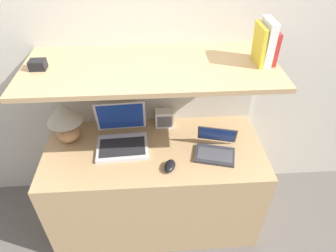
{
  "coord_description": "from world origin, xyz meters",
  "views": [
    {
      "loc": [
        -0.0,
        -1.11,
        2.04
      ],
      "look_at": [
        0.09,
        0.32,
        0.9
      ],
      "focal_mm": 32.0,
      "sensor_mm": 36.0,
      "label": 1
    }
  ],
  "objects_px": {
    "table_lamp": "(65,118)",
    "laptop_small": "(216,148)",
    "laptop_large": "(122,136)",
    "book_yellow": "(260,44)",
    "computer_mouse": "(170,166)",
    "router_box": "(165,118)",
    "book_red": "(273,47)",
    "shelf_gadget": "(38,65)",
    "book_white": "(267,42)"
  },
  "relations": [
    {
      "from": "computer_mouse",
      "to": "book_white",
      "type": "distance_m",
      "value": 0.89
    },
    {
      "from": "laptop_large",
      "to": "book_yellow",
      "type": "distance_m",
      "value": 1.0
    },
    {
      "from": "laptop_small",
      "to": "book_yellow",
      "type": "distance_m",
      "value": 0.68
    },
    {
      "from": "book_yellow",
      "to": "shelf_gadget",
      "type": "distance_m",
      "value": 1.2
    },
    {
      "from": "laptop_large",
      "to": "book_yellow",
      "type": "relative_size",
      "value": 1.6
    },
    {
      "from": "computer_mouse",
      "to": "laptop_small",
      "type": "bearing_deg",
      "value": 21.94
    },
    {
      "from": "book_white",
      "to": "router_box",
      "type": "bearing_deg",
      "value": 162.79
    },
    {
      "from": "router_box",
      "to": "shelf_gadget",
      "type": "distance_m",
      "value": 0.88
    },
    {
      "from": "book_red",
      "to": "laptop_small",
      "type": "bearing_deg",
      "value": -154.77
    },
    {
      "from": "laptop_small",
      "to": "book_yellow",
      "type": "bearing_deg",
      "value": 33.19
    },
    {
      "from": "table_lamp",
      "to": "laptop_small",
      "type": "relative_size",
      "value": 1.0
    },
    {
      "from": "computer_mouse",
      "to": "book_white",
      "type": "height_order",
      "value": "book_white"
    },
    {
      "from": "table_lamp",
      "to": "book_white",
      "type": "bearing_deg",
      "value": -2.61
    },
    {
      "from": "laptop_small",
      "to": "router_box",
      "type": "height_order",
      "value": "laptop_small"
    },
    {
      "from": "book_yellow",
      "to": "shelf_gadget",
      "type": "relative_size",
      "value": 2.54
    },
    {
      "from": "laptop_small",
      "to": "book_yellow",
      "type": "height_order",
      "value": "book_yellow"
    },
    {
      "from": "shelf_gadget",
      "to": "book_red",
      "type": "bearing_deg",
      "value": 0.0
    },
    {
      "from": "laptop_large",
      "to": "shelf_gadget",
      "type": "relative_size",
      "value": 4.06
    },
    {
      "from": "table_lamp",
      "to": "laptop_small",
      "type": "height_order",
      "value": "table_lamp"
    },
    {
      "from": "computer_mouse",
      "to": "book_red",
      "type": "xyz_separation_m",
      "value": [
        0.58,
        0.25,
        0.63
      ]
    },
    {
      "from": "book_red",
      "to": "book_yellow",
      "type": "distance_m",
      "value": 0.08
    },
    {
      "from": "laptop_small",
      "to": "router_box",
      "type": "distance_m",
      "value": 0.43
    },
    {
      "from": "router_box",
      "to": "shelf_gadget",
      "type": "relative_size",
      "value": 1.48
    },
    {
      "from": "book_white",
      "to": "shelf_gadget",
      "type": "height_order",
      "value": "book_white"
    },
    {
      "from": "book_yellow",
      "to": "laptop_small",
      "type": "bearing_deg",
      "value": -146.81
    },
    {
      "from": "table_lamp",
      "to": "computer_mouse",
      "type": "height_order",
      "value": "table_lamp"
    },
    {
      "from": "book_yellow",
      "to": "shelf_gadget",
      "type": "bearing_deg",
      "value": 180.0
    },
    {
      "from": "computer_mouse",
      "to": "book_white",
      "type": "bearing_deg",
      "value": 25.08
    },
    {
      "from": "laptop_small",
      "to": "book_white",
      "type": "height_order",
      "value": "book_white"
    },
    {
      "from": "laptop_large",
      "to": "book_red",
      "type": "distance_m",
      "value": 1.06
    },
    {
      "from": "laptop_large",
      "to": "computer_mouse",
      "type": "distance_m",
      "value": 0.39
    },
    {
      "from": "computer_mouse",
      "to": "book_white",
      "type": "xyz_separation_m",
      "value": [
        0.54,
        0.25,
        0.66
      ]
    },
    {
      "from": "shelf_gadget",
      "to": "book_white",
      "type": "bearing_deg",
      "value": 0.0
    },
    {
      "from": "laptop_large",
      "to": "router_box",
      "type": "bearing_deg",
      "value": 30.59
    },
    {
      "from": "laptop_small",
      "to": "book_red",
      "type": "xyz_separation_m",
      "value": [
        0.28,
        0.13,
        0.62
      ]
    },
    {
      "from": "computer_mouse",
      "to": "router_box",
      "type": "bearing_deg",
      "value": 91.39
    },
    {
      "from": "laptop_large",
      "to": "book_white",
      "type": "height_order",
      "value": "book_white"
    },
    {
      "from": "book_yellow",
      "to": "table_lamp",
      "type": "bearing_deg",
      "value": 177.3
    },
    {
      "from": "table_lamp",
      "to": "book_white",
      "type": "distance_m",
      "value": 1.29
    },
    {
      "from": "table_lamp",
      "to": "book_yellow",
      "type": "relative_size",
      "value": 1.36
    },
    {
      "from": "book_red",
      "to": "book_white",
      "type": "height_order",
      "value": "book_white"
    },
    {
      "from": "laptop_large",
      "to": "book_red",
      "type": "height_order",
      "value": "book_red"
    },
    {
      "from": "laptop_small",
      "to": "computer_mouse",
      "type": "xyz_separation_m",
      "value": [
        -0.3,
        -0.12,
        -0.01
      ]
    },
    {
      "from": "book_white",
      "to": "shelf_gadget",
      "type": "bearing_deg",
      "value": 180.0
    },
    {
      "from": "table_lamp",
      "to": "laptop_small",
      "type": "xyz_separation_m",
      "value": [
        0.95,
        -0.19,
        -0.14
      ]
    },
    {
      "from": "laptop_small",
      "to": "book_red",
      "type": "bearing_deg",
      "value": 25.23
    },
    {
      "from": "router_box",
      "to": "book_red",
      "type": "relative_size",
      "value": 0.69
    },
    {
      "from": "laptop_small",
      "to": "book_red",
      "type": "height_order",
      "value": "book_red"
    },
    {
      "from": "laptop_large",
      "to": "book_white",
      "type": "relative_size",
      "value": 1.44
    },
    {
      "from": "book_red",
      "to": "laptop_large",
      "type": "bearing_deg",
      "value": -179.99
    }
  ]
}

